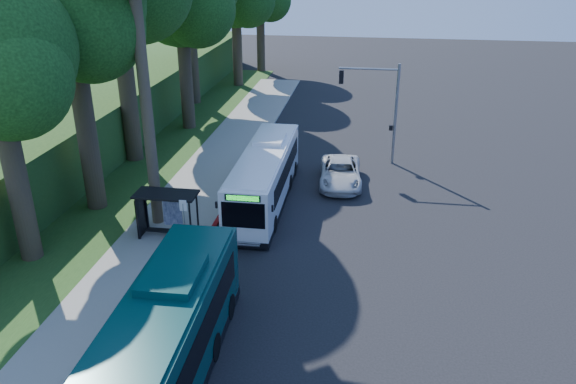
% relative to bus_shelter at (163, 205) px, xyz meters
% --- Properties ---
extents(ground, '(140.00, 140.00, 0.00)m').
position_rel_bus_shelter_xyz_m(ground, '(7.26, 2.86, -1.81)').
color(ground, black).
rests_on(ground, ground).
extents(sidewalk, '(4.50, 70.00, 0.12)m').
position_rel_bus_shelter_xyz_m(sidewalk, '(-0.04, 2.86, -1.75)').
color(sidewalk, gray).
rests_on(sidewalk, ground).
extents(red_curb, '(0.25, 30.00, 0.13)m').
position_rel_bus_shelter_xyz_m(red_curb, '(2.26, -1.14, -1.74)').
color(red_curb, maroon).
rests_on(red_curb, ground).
extents(grass_verge, '(8.00, 70.00, 0.06)m').
position_rel_bus_shelter_xyz_m(grass_verge, '(-5.74, 7.86, -1.78)').
color(grass_verge, '#234719').
rests_on(grass_verge, ground).
extents(bus_shelter, '(3.20, 1.51, 2.55)m').
position_rel_bus_shelter_xyz_m(bus_shelter, '(0.00, 0.00, 0.00)').
color(bus_shelter, black).
rests_on(bus_shelter, ground).
extents(stop_sign_pole, '(0.35, 0.06, 3.17)m').
position_rel_bus_shelter_xyz_m(stop_sign_pole, '(1.86, -2.14, 0.28)').
color(stop_sign_pole, gray).
rests_on(stop_sign_pole, ground).
extents(traffic_signal_pole, '(4.10, 0.30, 7.00)m').
position_rel_bus_shelter_xyz_m(traffic_signal_pole, '(11.04, 12.86, 2.62)').
color(traffic_signal_pole, gray).
rests_on(traffic_signal_pole, ground).
extents(hillside_backdrop, '(24.00, 60.00, 8.80)m').
position_rel_bus_shelter_xyz_m(hillside_backdrop, '(-19.04, 17.96, 0.63)').
color(hillside_backdrop, '#234719').
rests_on(hillside_backdrop, ground).
extents(tree_0, '(8.40, 8.00, 15.70)m').
position_rel_bus_shelter_xyz_m(tree_0, '(-5.14, 2.84, 9.40)').
color(tree_0, '#382B1E').
rests_on(tree_0, ground).
extents(white_bus, '(2.61, 11.79, 3.51)m').
position_rel_bus_shelter_xyz_m(white_bus, '(4.40, 5.11, -0.09)').
color(white_bus, white).
rests_on(white_bus, ground).
extents(teal_bus, '(3.06, 12.91, 3.83)m').
position_rel_bus_shelter_xyz_m(teal_bus, '(3.93, -11.21, 0.06)').
color(teal_bus, '#093635').
rests_on(teal_bus, ground).
extents(pickup, '(2.96, 5.76, 1.55)m').
position_rel_bus_shelter_xyz_m(pickup, '(8.67, 8.52, -1.03)').
color(pickup, silver).
rests_on(pickup, ground).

